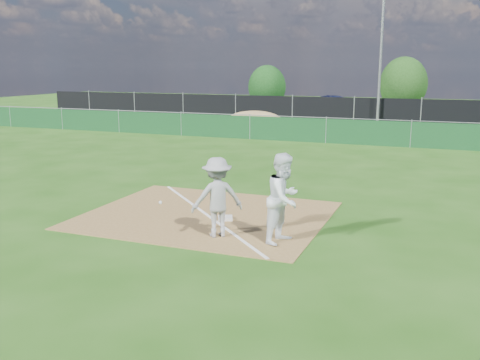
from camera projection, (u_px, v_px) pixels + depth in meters
name	position (u px, v px, depth m)	size (l,w,h in m)	color
ground	(299.00, 159.00, 21.87)	(90.00, 90.00, 0.00)	#204F10
infield_dirt	(207.00, 215.00, 13.67)	(6.00, 5.00, 0.02)	olive
foul_line	(207.00, 214.00, 13.67)	(0.08, 7.00, 0.01)	white
green_fence	(326.00, 131.00, 26.29)	(44.00, 0.05, 1.20)	#103E1C
dirt_mound	(255.00, 121.00, 31.26)	(3.38, 2.60, 1.17)	#A4834F
black_fence	(354.00, 112.00, 33.52)	(46.00, 0.04, 1.80)	black
parking_lot	(365.00, 119.00, 38.26)	(46.00, 9.00, 0.01)	black
light_pole	(380.00, 61.00, 32.06)	(0.16, 0.16, 8.00)	slate
first_base	(225.00, 218.00, 13.24)	(0.35, 0.35, 0.07)	silver
play_at_first	(217.00, 197.00, 11.78)	(2.03, 1.21, 1.78)	#A8A8AA
runner	(284.00, 198.00, 11.41)	(0.95, 0.74, 1.96)	white
car_left	(258.00, 106.00, 40.43)	(1.67, 4.16, 1.42)	#9FA2A7
car_mid	(339.00, 107.00, 38.97)	(1.69, 4.84, 1.59)	black
car_right	(445.00, 112.00, 35.60)	(1.96, 4.83, 1.40)	black
tree_left	(267.00, 87.00, 45.67)	(3.20, 3.20, 3.80)	#382316
tree_mid	(403.00, 84.00, 43.17)	(3.77, 3.77, 4.47)	#382316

